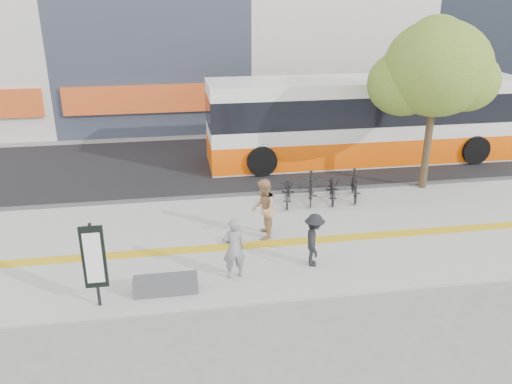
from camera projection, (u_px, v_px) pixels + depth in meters
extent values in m
plane|color=slate|center=(259.00, 264.00, 14.67)|extent=(120.00, 120.00, 0.00)
cube|color=gray|center=(251.00, 239.00, 16.03)|extent=(40.00, 7.00, 0.08)
cube|color=gold|center=(254.00, 245.00, 15.55)|extent=(40.00, 0.45, 0.01)
cube|color=black|center=(225.00, 163.00, 22.91)|extent=(40.00, 8.00, 0.06)
cube|color=#39393B|center=(237.00, 196.00, 19.23)|extent=(40.00, 0.25, 0.14)
cube|color=#D6501E|center=(252.00, 95.00, 27.11)|extent=(19.00, 0.50, 1.40)
cube|color=#39393B|center=(166.00, 285.00, 13.06)|extent=(1.60, 0.45, 0.45)
cylinder|color=black|center=(95.00, 265.00, 12.22)|extent=(0.08, 0.08, 2.20)
cube|color=black|center=(94.00, 257.00, 12.14)|extent=(0.55, 0.08, 1.60)
cube|color=white|center=(94.00, 258.00, 12.09)|extent=(0.40, 0.02, 1.30)
cylinder|color=#312216|center=(427.00, 147.00, 19.45)|extent=(0.28, 0.28, 3.20)
ellipsoid|color=#497527|center=(437.00, 68.00, 18.37)|extent=(3.80, 3.80, 3.42)
ellipsoid|color=#497527|center=(403.00, 84.00, 18.90)|extent=(2.60, 2.60, 2.34)
ellipsoid|color=#497527|center=(465.00, 81.00, 18.29)|extent=(2.40, 2.40, 2.16)
ellipsoid|color=#497527|center=(437.00, 42.00, 18.85)|extent=(2.20, 2.20, 1.98)
cube|color=silver|center=(362.00, 120.00, 22.69)|extent=(13.49, 2.81, 3.60)
cube|color=#F05406|center=(360.00, 146.00, 23.13)|extent=(13.51, 2.83, 1.12)
cube|color=black|center=(363.00, 106.00, 22.46)|extent=(13.51, 2.83, 1.24)
cylinder|color=black|center=(262.00, 161.00, 21.12)|extent=(1.24, 0.39, 1.24)
cylinder|color=black|center=(251.00, 142.00, 23.70)|extent=(1.24, 0.39, 1.24)
cylinder|color=black|center=(475.00, 150.00, 22.55)|extent=(1.24, 0.39, 1.24)
cylinder|color=black|center=(443.00, 133.00, 25.13)|extent=(1.24, 0.39, 1.24)
imported|color=black|center=(288.00, 191.00, 18.39)|extent=(1.06, 1.91, 0.95)
imported|color=black|center=(311.00, 188.00, 18.50)|extent=(0.92, 1.83, 1.06)
imported|color=black|center=(333.00, 188.00, 18.64)|extent=(1.06, 1.91, 0.95)
imported|color=black|center=(354.00, 185.00, 18.74)|extent=(0.92, 1.83, 1.06)
imported|color=black|center=(234.00, 248.00, 13.55)|extent=(0.67, 0.49, 1.70)
imported|color=#A97E55|center=(263.00, 209.00, 15.70)|extent=(0.88, 1.04, 1.88)
imported|color=black|center=(314.00, 240.00, 14.19)|extent=(0.76, 1.08, 1.52)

